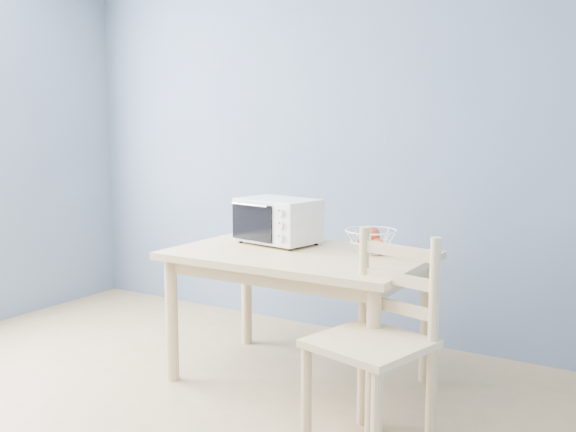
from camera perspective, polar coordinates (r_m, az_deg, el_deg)
The scene contains 5 objects.
room at distance 2.86m, azimuth -20.95°, elevation 4.56°, with size 4.01×4.51×2.61m.
dining_table at distance 3.61m, azimuth 0.98°, elevation -4.78°, with size 1.40×0.90×0.75m.
toaster_oven at distance 3.82m, azimuth -1.13°, elevation -0.34°, with size 0.51×0.39×0.27m.
fruit_basket at distance 3.55m, azimuth 7.47°, elevation -2.16°, with size 0.38×0.38×0.15m.
dining_chair at distance 2.92m, azimuth 7.84°, elevation -11.37°, with size 0.55×0.55×0.97m.
Camera 1 is at (2.26, -1.75, 1.44)m, focal length 40.00 mm.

